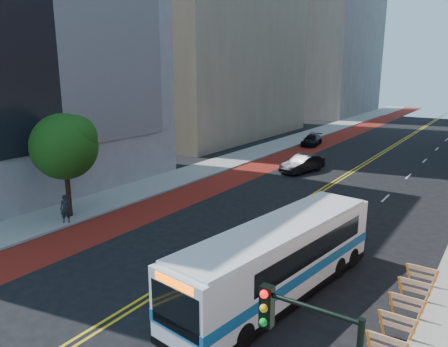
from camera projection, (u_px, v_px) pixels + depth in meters
ground at (125, 312)px, 17.72m from camera, size 160.00×160.00×0.00m
sidewalk_left at (248, 155)px, 48.38m from camera, size 4.00×140.00×0.15m
bus_lane_paint at (280, 160)px, 46.29m from camera, size 3.60×140.00×0.01m
center_line_inner at (354, 169)px, 42.02m from camera, size 0.14×140.00×0.01m
center_line_outer at (357, 170)px, 41.82m from camera, size 0.14×140.00×0.01m
lane_dashes at (425, 161)px, 45.78m from camera, size 0.14×98.20×0.01m
construction_barriers at (392, 334)px, 15.14m from camera, size 1.42×10.91×1.00m
street_tree at (65, 144)px, 27.48m from camera, size 4.20×4.20×6.70m
transit_bus at (280, 258)px, 18.65m from camera, size 4.14×12.11×3.26m
car_a at (296, 164)px, 41.22m from camera, size 1.75×4.17×1.41m
car_b at (303, 164)px, 40.77m from camera, size 2.82×5.15×1.61m
car_c at (312, 140)px, 54.36m from camera, size 2.50×4.77×1.32m
pedestrian at (66, 209)px, 27.15m from camera, size 0.78×0.74×1.79m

